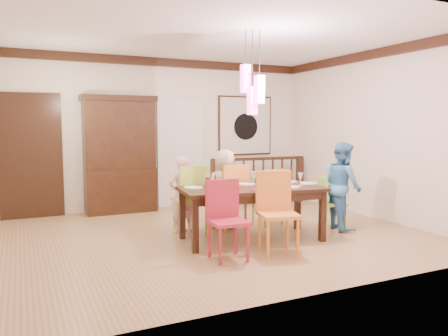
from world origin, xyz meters
name	(u,v)px	position (x,y,z in m)	size (l,w,h in m)	color
floor	(215,235)	(0.00, 0.00, 0.00)	(6.00, 6.00, 0.00)	#A1734E
ceiling	(215,34)	(0.00, 0.00, 2.90)	(6.00, 6.00, 0.00)	white
wall_back	(163,133)	(0.00, 2.50, 1.45)	(6.00, 6.00, 0.00)	silver
wall_right	(372,135)	(3.00, 0.00, 1.45)	(5.00, 5.00, 0.00)	silver
crown_molding	(215,40)	(0.00, 0.00, 2.82)	(6.00, 5.00, 0.16)	black
panel_door	(31,158)	(-2.40, 2.45, 1.05)	(1.04, 0.07, 2.24)	black
white_doorway	(181,153)	(0.35, 2.46, 1.05)	(0.97, 0.05, 2.22)	silver
painting	(245,126)	(1.80, 2.46, 1.60)	(1.25, 0.06, 1.25)	black
pendant_cluster	(252,89)	(0.35, -0.48, 2.11)	(0.27, 0.21, 1.14)	#F549B0
dining_table	(252,194)	(0.35, -0.48, 0.66)	(2.08, 1.14, 0.75)	black
chair_far_left	(190,194)	(-0.28, 0.30, 0.59)	(0.47, 0.47, 1.03)	#A8D242
chair_far_mid	(229,192)	(0.34, 0.23, 0.59)	(0.50, 0.50, 1.02)	orange
chair_far_right	(268,192)	(1.05, 0.26, 0.53)	(0.45, 0.45, 0.92)	#909C1D
chair_near_left	(228,215)	(-0.34, -1.17, 0.55)	(0.46, 0.46, 0.96)	#AF2338
chair_near_mid	(278,208)	(0.33, -1.22, 0.59)	(0.57, 0.57, 1.03)	orange
chair_end_right	(333,199)	(1.82, -0.43, 0.47)	(0.48, 0.48, 0.82)	#7DBF3B
china_hutch	(120,154)	(-0.90, 2.30, 1.08)	(1.36, 0.46, 2.15)	black
balustrade	(258,180)	(1.84, 1.95, 0.50)	(2.06, 0.26, 0.96)	black
person_far_left	(182,195)	(-0.39, 0.35, 0.57)	(0.42, 0.28, 1.15)	beige
person_far_mid	(225,189)	(0.32, 0.34, 0.62)	(0.61, 0.40, 1.24)	beige
person_end_right	(343,186)	(1.94, -0.51, 0.68)	(0.66, 0.52, 1.36)	#4489BE
serving_bowl	(272,185)	(0.59, -0.63, 0.79)	(0.35, 0.35, 0.09)	gold
small_bowl	(234,185)	(0.12, -0.37, 0.78)	(0.18, 0.18, 0.06)	white
cup_left	(232,187)	(-0.07, -0.70, 0.80)	(0.13, 0.13, 0.11)	silver
cup_right	(277,180)	(0.91, -0.26, 0.80)	(0.10, 0.10, 0.09)	silver
plate_far_left	(193,188)	(-0.42, -0.20, 0.76)	(0.26, 0.26, 0.01)	white
plate_far_mid	(246,184)	(0.40, -0.21, 0.76)	(0.26, 0.26, 0.01)	white
plate_far_right	(289,182)	(1.13, -0.24, 0.76)	(0.26, 0.26, 0.01)	white
plate_near_left	(216,193)	(-0.33, -0.80, 0.76)	(0.26, 0.26, 0.01)	white
plate_near_mid	(290,187)	(0.82, -0.73, 0.76)	(0.26, 0.26, 0.01)	white
plate_end_right	(308,183)	(1.29, -0.51, 0.76)	(0.26, 0.26, 0.01)	white
wine_glass_a	(208,181)	(-0.22, -0.27, 0.84)	(0.08, 0.08, 0.19)	#590C19
wine_glass_b	(253,178)	(0.52, -0.23, 0.84)	(0.08, 0.08, 0.19)	silver
wine_glass_c	(257,183)	(0.27, -0.77, 0.84)	(0.08, 0.08, 0.19)	#590C19
wine_glass_d	(300,179)	(1.04, -0.67, 0.84)	(0.08, 0.08, 0.19)	silver
napkin	(259,190)	(0.29, -0.78, 0.76)	(0.18, 0.14, 0.01)	#D83359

